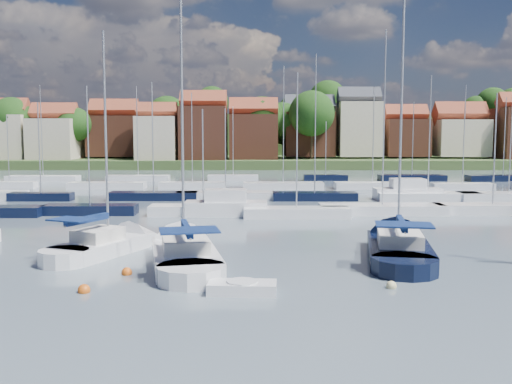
{
  "coord_description": "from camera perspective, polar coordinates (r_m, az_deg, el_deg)",
  "views": [
    {
      "loc": [
        -2.87,
        -28.39,
        6.87
      ],
      "look_at": [
        -2.75,
        14.0,
        2.61
      ],
      "focal_mm": 40.0,
      "sensor_mm": 36.0,
      "label": 1
    }
  ],
  "objects": [
    {
      "name": "buoy_b",
      "position": [
        26.4,
        -16.82,
        -9.6
      ],
      "size": [
        0.55,
        0.55,
        0.55
      ],
      "primitive_type": "sphere",
      "color": "#D85914",
      "rests_on": "ground"
    },
    {
      "name": "tender",
      "position": [
        25.11,
        -1.39,
        -9.55
      ],
      "size": [
        3.05,
        1.55,
        0.64
      ],
      "rotation": [
        0.0,
        0.0,
        -0.06
      ],
      "color": "white",
      "rests_on": "ground"
    },
    {
      "name": "sailboat_navy",
      "position": [
        34.76,
        13.87,
        -5.24
      ],
      "size": [
        5.45,
        12.93,
        17.33
      ],
      "rotation": [
        0.0,
        0.0,
        1.4
      ],
      "color": "black",
      "rests_on": "ground"
    },
    {
      "name": "buoy_c",
      "position": [
        29.11,
        -12.79,
        -8.06
      ],
      "size": [
        0.53,
        0.53,
        0.53
      ],
      "primitive_type": "sphere",
      "color": "#D85914",
      "rests_on": "ground"
    },
    {
      "name": "ground",
      "position": [
        68.79,
        2.23,
        0.01
      ],
      "size": [
        260.0,
        260.0,
        0.0
      ],
      "primitive_type": "plane",
      "color": "#475561",
      "rests_on": "ground"
    },
    {
      "name": "buoy_e",
      "position": [
        35.39,
        12.94,
        -5.6
      ],
      "size": [
        0.54,
        0.54,
        0.54
      ],
      "primitive_type": "sphere",
      "color": "beige",
      "rests_on": "ground"
    },
    {
      "name": "far_shore_town",
      "position": [
        161.15,
        1.66,
        4.94
      ],
      "size": [
        212.46,
        90.0,
        22.27
      ],
      "color": "#43582C",
      "rests_on": "ground"
    },
    {
      "name": "sailboat_centre",
      "position": [
        32.29,
        -7.37,
        -5.96
      ],
      "size": [
        5.67,
        12.82,
        16.82
      ],
      "rotation": [
        0.0,
        0.0,
        1.77
      ],
      "color": "white",
      "rests_on": "ground"
    },
    {
      "name": "buoy_d",
      "position": [
        26.67,
        13.38,
        -9.34
      ],
      "size": [
        0.47,
        0.47,
        0.47
      ],
      "primitive_type": "sphere",
      "color": "beige",
      "rests_on": "ground"
    },
    {
      "name": "marina_field",
      "position": [
        64.04,
        4.12,
        -0.04
      ],
      "size": [
        79.62,
        41.41,
        15.93
      ],
      "color": "white",
      "rests_on": "ground"
    },
    {
      "name": "sailboat_left",
      "position": [
        35.12,
        -13.89,
        -5.11
      ],
      "size": [
        6.6,
        10.33,
        13.83
      ],
      "rotation": [
        0.0,
        0.0,
        1.15
      ],
      "color": "white",
      "rests_on": "ground"
    }
  ]
}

